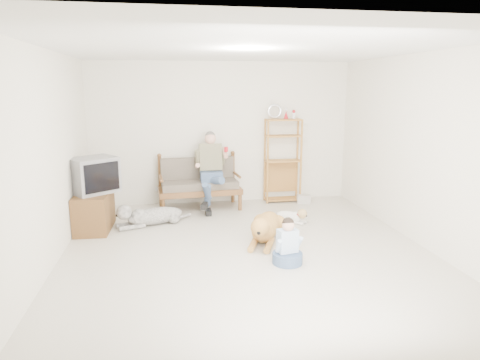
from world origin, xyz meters
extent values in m
plane|color=silver|center=(0.00, 0.00, 0.00)|extent=(5.50, 5.50, 0.00)
plane|color=white|center=(0.00, 0.00, 2.70)|extent=(5.50, 5.50, 0.00)
plane|color=silver|center=(0.00, 2.75, 1.35)|extent=(5.00, 0.00, 5.00)
plane|color=silver|center=(0.00, -2.75, 1.35)|extent=(5.00, 0.00, 5.00)
plane|color=silver|center=(-2.50, 0.00, 1.35)|extent=(0.00, 5.50, 5.50)
plane|color=silver|center=(2.50, 0.00, 1.35)|extent=(0.00, 5.50, 5.50)
cube|color=brown|center=(-0.48, 2.29, 0.35)|extent=(1.55, 0.80, 0.10)
cube|color=brown|center=(-0.48, 2.29, 0.47)|extent=(1.42, 0.70, 0.13)
cube|color=brown|center=(-0.48, 2.53, 0.70)|extent=(1.39, 0.22, 0.45)
cylinder|color=brown|center=(-0.48, 2.59, 0.90)|extent=(1.40, 0.15, 0.05)
cylinder|color=brown|center=(-1.18, 1.99, 0.15)|extent=(0.07, 0.07, 0.30)
cylinder|color=brown|center=(-1.18, 2.59, 0.47)|extent=(0.07, 0.07, 0.95)
cylinder|color=brown|center=(0.22, 1.99, 0.15)|extent=(0.07, 0.07, 0.30)
cylinder|color=brown|center=(0.22, 2.59, 0.47)|extent=(0.07, 0.07, 0.95)
cube|color=#45597F|center=(-0.27, 2.25, 0.62)|extent=(0.39, 0.37, 0.20)
cube|color=#787354|center=(-0.27, 2.34, 0.96)|extent=(0.41, 0.28, 0.52)
sphere|color=tan|center=(-0.27, 2.32, 1.30)|extent=(0.21, 0.21, 0.21)
sphere|color=#5B5650|center=(-0.27, 2.33, 1.34)|extent=(0.19, 0.19, 0.19)
cylinder|color=red|center=(0.00, 2.13, 1.13)|extent=(0.07, 0.07, 0.09)
cube|color=#AF7737|center=(1.17, 2.55, 1.61)|extent=(0.68, 0.28, 0.03)
torus|color=silver|center=(0.99, 2.55, 1.78)|extent=(0.28, 0.05, 0.28)
cone|color=red|center=(1.22, 2.55, 1.71)|extent=(0.09, 0.09, 0.14)
cylinder|color=#AF7737|center=(0.84, 2.42, 0.81)|extent=(0.04, 0.04, 1.63)
cylinder|color=#AF7737|center=(0.84, 2.68, 0.81)|extent=(0.04, 0.04, 1.63)
cylinder|color=#AF7737|center=(1.50, 2.42, 0.81)|extent=(0.04, 0.04, 1.63)
cylinder|color=#AF7737|center=(1.50, 2.68, 0.81)|extent=(0.04, 0.04, 1.63)
cube|color=silver|center=(1.55, 2.34, 0.08)|extent=(0.28, 0.23, 0.16)
cube|color=brown|center=(-2.22, 1.35, 0.30)|extent=(0.54, 0.92, 0.60)
cube|color=brown|center=(-2.46, 1.13, 0.30)|extent=(0.04, 0.40, 0.50)
cube|color=brown|center=(-2.46, 1.57, 0.30)|extent=(0.04, 0.40, 0.50)
cube|color=slate|center=(-2.20, 1.40, 0.88)|extent=(0.85, 0.83, 0.56)
cube|color=black|center=(-2.04, 1.19, 0.88)|extent=(0.47, 0.35, 0.44)
cube|color=white|center=(-1.25, 2.73, 0.30)|extent=(0.12, 0.02, 0.08)
ellipsoid|color=#CA8E46|center=(0.40, 0.58, 0.17)|extent=(0.75, 1.14, 0.34)
sphere|color=#CA8E46|center=(0.28, 0.28, 0.19)|extent=(0.34, 0.34, 0.34)
sphere|color=#CA8E46|center=(0.19, 0.04, 0.34)|extent=(0.27, 0.27, 0.27)
ellipsoid|color=#CA8E46|center=(0.14, -0.08, 0.31)|extent=(0.18, 0.22, 0.10)
cylinder|color=#CA8E46|center=(0.60, 1.08, 0.07)|extent=(0.07, 0.43, 0.05)
ellipsoid|color=#CA8E46|center=(0.11, 0.09, 0.34)|extent=(0.09, 0.10, 0.13)
ellipsoid|color=#CA8E46|center=(0.28, 0.03, 0.34)|extent=(0.09, 0.10, 0.13)
ellipsoid|color=silver|center=(-1.28, 1.46, 0.14)|extent=(0.98, 0.62, 0.28)
sphere|color=silver|center=(-1.54, 1.37, 0.16)|extent=(0.28, 0.28, 0.28)
sphere|color=silver|center=(-1.76, 1.29, 0.28)|extent=(0.24, 0.24, 0.24)
ellipsoid|color=silver|center=(-1.86, 1.25, 0.26)|extent=(0.20, 0.16, 0.09)
cylinder|color=silver|center=(-0.84, 1.63, 0.06)|extent=(0.31, 0.27, 0.04)
ellipsoid|color=silver|center=(-1.76, 1.37, 0.28)|extent=(0.09, 0.08, 0.12)
ellipsoid|color=silver|center=(-1.71, 1.22, 0.28)|extent=(0.09, 0.08, 0.12)
ellipsoid|color=white|center=(0.94, 1.24, 0.09)|extent=(0.47, 0.46, 0.18)
sphere|color=white|center=(1.04, 1.15, 0.10)|extent=(0.18, 0.18, 0.18)
sphere|color=tan|center=(1.12, 1.07, 0.18)|extent=(0.16, 0.16, 0.16)
ellipsoid|color=tan|center=(1.17, 1.02, 0.16)|extent=(0.13, 0.13, 0.06)
cylinder|color=white|center=(0.78, 1.40, 0.04)|extent=(0.18, 0.10, 0.03)
cone|color=tan|center=(1.07, 1.04, 0.23)|extent=(0.05, 0.05, 0.06)
cone|color=tan|center=(1.15, 1.12, 0.23)|extent=(0.05, 0.05, 0.06)
torus|color=red|center=(1.10, 1.08, 0.17)|extent=(0.15, 0.15, 0.02)
cylinder|color=#45597F|center=(0.44, -0.45, 0.07)|extent=(0.39, 0.39, 0.14)
cube|color=silver|center=(0.44, -0.44, 0.30)|extent=(0.28, 0.21, 0.30)
sphere|color=tan|center=(0.44, -0.45, 0.51)|extent=(0.16, 0.16, 0.16)
sphere|color=black|center=(0.44, -0.44, 0.54)|extent=(0.15, 0.15, 0.15)
camera|label=1|loc=(-1.01, -5.45, 2.23)|focal=32.00mm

